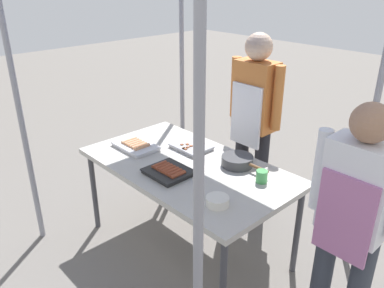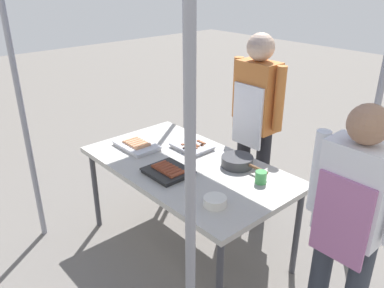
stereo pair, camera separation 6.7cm
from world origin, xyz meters
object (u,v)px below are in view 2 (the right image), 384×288
(tray_pork_links, at_px, (137,145))
(drink_cup_near_edge, at_px, (261,177))
(stall_table, at_px, (187,171))
(tray_grilled_sausages, at_px, (168,171))
(condiment_bowl, at_px, (215,201))
(cooking_wok, at_px, (238,161))
(tray_meat_skewers, at_px, (192,147))
(customer_nearby, at_px, (350,215))
(vendor_woman, at_px, (256,114))

(tray_pork_links, height_order, drink_cup_near_edge, drink_cup_near_edge)
(stall_table, height_order, tray_grilled_sausages, tray_grilled_sausages)
(stall_table, relative_size, condiment_bowl, 11.21)
(cooking_wok, bearing_deg, tray_grilled_sausages, -118.03)
(tray_meat_skewers, bearing_deg, stall_table, -49.45)
(tray_meat_skewers, height_order, condiment_bowl, condiment_bowl)
(tray_pork_links, distance_m, drink_cup_near_edge, 1.07)
(customer_nearby, bearing_deg, tray_pork_links, -172.88)
(tray_grilled_sausages, relative_size, cooking_wok, 0.78)
(drink_cup_near_edge, bearing_deg, vendor_woman, 133.25)
(cooking_wok, xyz_separation_m, drink_cup_near_edge, (0.27, -0.07, 0.00))
(cooking_wok, height_order, vendor_woman, vendor_woman)
(tray_pork_links, xyz_separation_m, drink_cup_near_edge, (1.03, 0.30, 0.02))
(stall_table, bearing_deg, customer_nearby, 5.01)
(drink_cup_near_edge, bearing_deg, tray_grilled_sausages, -142.79)
(tray_grilled_sausages, relative_size, drink_cup_near_edge, 3.59)
(cooking_wok, relative_size, condiment_bowl, 2.75)
(condiment_bowl, distance_m, customer_nearby, 0.76)
(tray_pork_links, distance_m, cooking_wok, 0.84)
(tray_meat_skewers, xyz_separation_m, cooking_wok, (0.45, 0.05, 0.02))
(vendor_woman, bearing_deg, tray_grilled_sausages, 91.85)
(tray_pork_links, xyz_separation_m, condiment_bowl, (1.03, -0.12, 0.01))
(tray_grilled_sausages, distance_m, tray_meat_skewers, 0.46)
(stall_table, distance_m, customer_nearby, 1.22)
(cooking_wok, bearing_deg, customer_nearby, -9.24)
(condiment_bowl, bearing_deg, customer_nearby, 26.40)
(tray_grilled_sausages, relative_size, tray_meat_skewers, 1.02)
(tray_grilled_sausages, bearing_deg, stall_table, 96.42)
(cooking_wok, bearing_deg, stall_table, -135.62)
(stall_table, height_order, tray_pork_links, tray_pork_links)
(tray_meat_skewers, height_order, vendor_woman, vendor_woman)
(cooking_wok, bearing_deg, tray_pork_links, -154.32)
(tray_grilled_sausages, relative_size, customer_nearby, 0.20)
(tray_meat_skewers, xyz_separation_m, tray_pork_links, (-0.31, -0.32, 0.00))
(stall_table, distance_m, condiment_bowl, 0.58)
(tray_grilled_sausages, bearing_deg, cooking_wok, 61.97)
(tray_grilled_sausages, height_order, tray_pork_links, tray_pork_links)
(stall_table, relative_size, tray_grilled_sausages, 5.26)
(tray_meat_skewers, bearing_deg, condiment_bowl, -31.97)
(tray_pork_links, height_order, vendor_woman, vendor_woman)
(tray_meat_skewers, relative_size, cooking_wok, 0.76)
(tray_grilled_sausages, relative_size, vendor_woman, 0.19)
(tray_pork_links, relative_size, vendor_woman, 0.23)
(cooking_wok, xyz_separation_m, customer_nearby, (0.94, -0.15, 0.08))
(tray_grilled_sausages, xyz_separation_m, cooking_wok, (0.24, 0.46, 0.02))
(cooking_wok, distance_m, drink_cup_near_edge, 0.28)
(tray_meat_skewers, bearing_deg, cooking_wok, 5.94)
(stall_table, relative_size, vendor_woman, 0.99)
(stall_table, bearing_deg, cooking_wok, 44.38)
(tray_grilled_sausages, bearing_deg, drink_cup_near_edge, 37.21)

